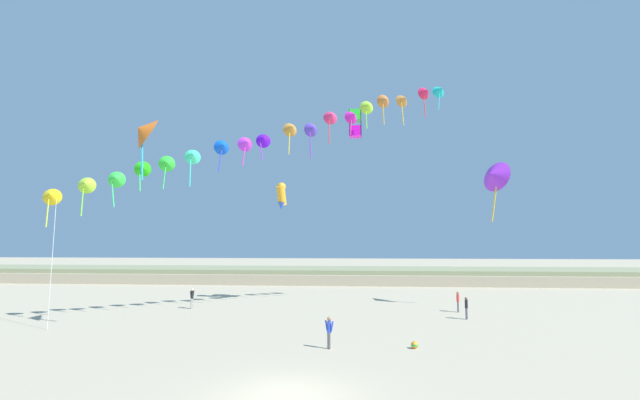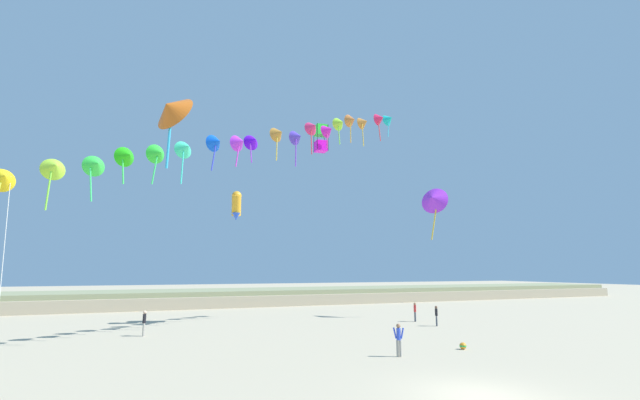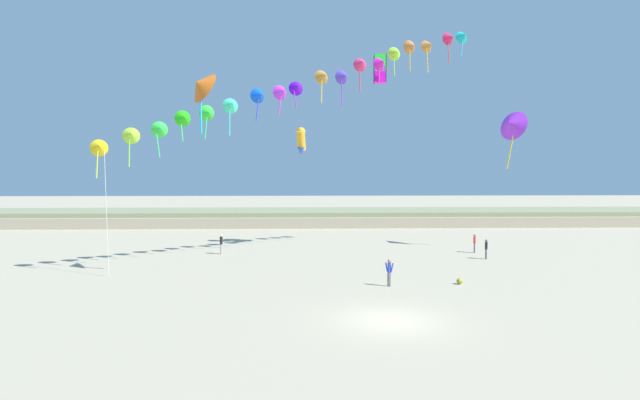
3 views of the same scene
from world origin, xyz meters
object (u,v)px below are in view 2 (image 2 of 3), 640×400
person_near_left (399,337)px  large_kite_high_solo (236,204)px  large_kite_low_lead (321,138)px  person_near_right (144,321)px  person_mid_center (436,314)px  large_kite_outer_drift (433,199)px  beach_ball (463,346)px  person_far_left (415,311)px  large_kite_mid_trail (171,109)px

person_near_left → large_kite_high_solo: size_ratio=0.65×
large_kite_low_lead → person_near_left: bearing=-96.0°
person_near_left → person_near_right: 16.60m
large_kite_low_lead → person_mid_center: bearing=-32.9°
large_kite_high_solo → large_kite_outer_drift: 17.96m
large_kite_outer_drift → beach_ball: (-8.32, -12.98, -10.49)m
large_kite_low_lead → beach_ball: large_kite_low_lead is taller
person_far_left → large_kite_mid_trail: 25.03m
person_near_left → large_kite_low_lead: 19.90m
person_near_left → person_far_left: person_near_left is taller
person_near_right → person_mid_center: size_ratio=1.07×
large_kite_outer_drift → person_far_left: bearing=-156.3°
person_near_left → large_kite_mid_trail: bearing=169.9°
person_mid_center → person_near_right: bearing=171.8°
large_kite_low_lead → large_kite_mid_trail: bearing=-137.1°
large_kite_mid_trail → person_near_left: bearing=-10.1°
large_kite_high_solo → large_kite_outer_drift: large_kite_outer_drift is taller
large_kite_low_lead → person_near_right: bearing=-171.9°
person_far_left → large_kite_mid_trail: (-20.22, -9.87, 10.95)m
person_near_right → large_kite_mid_trail: size_ratio=0.40×
person_mid_center → large_kite_outer_drift: size_ratio=0.29×
large_kite_high_solo → large_kite_mid_trail: bearing=-113.4°
person_near_left → large_kite_mid_trail: (-11.14, 1.99, 10.92)m
person_near_right → beach_ball: size_ratio=4.44×
person_far_left → beach_ball: size_ratio=4.23×
large_kite_low_lead → beach_ball: bearing=-78.1°
large_kite_low_lead → person_far_left: bearing=-13.5°
large_kite_mid_trail → beach_ball: size_ratio=11.01×
large_kite_low_lead → large_kite_outer_drift: size_ratio=0.45×
person_near_left → person_near_right: (-11.65, 11.83, 0.02)m
large_kite_high_solo → beach_ball: 20.26m
person_far_left → beach_ball: (-4.84, -11.45, -0.71)m
large_kite_high_solo → beach_ball: bearing=-58.3°
large_kite_low_lead → large_kite_high_solo: 9.04m
person_near_right → large_kite_high_solo: 11.41m
person_near_right → beach_ball: person_near_right is taller
large_kite_mid_trail → person_far_left: bearing=26.0°
person_mid_center → large_kite_low_lead: bearing=147.1°
large_kite_high_solo → person_near_left: bearing=-71.7°
person_mid_center → large_kite_mid_trail: (-20.08, -6.85, 10.97)m
large_kite_mid_trail → beach_ball: 19.37m
beach_ball → large_kite_outer_drift: bearing=57.3°
person_near_right → person_far_left: 20.74m
person_near_right → large_kite_mid_trail: (0.51, -9.84, 10.90)m
person_near_right → person_mid_center: person_near_right is taller
large_kite_outer_drift → person_near_right: bearing=-176.3°
person_mid_center → large_kite_mid_trail: size_ratio=0.38×
person_near_right → large_kite_low_lead: bearing=8.1°
person_near_left → large_kite_high_solo: (-5.19, 15.72, 8.59)m
large_kite_low_lead → beach_ball: size_ratio=6.36×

